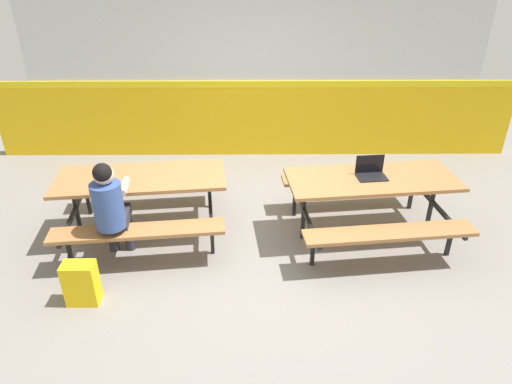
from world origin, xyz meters
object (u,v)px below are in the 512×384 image
object	(u,v)px
laptop_dark	(371,172)
backpack_dark	(82,283)
picnic_table_left	(142,189)
student_nearer	(110,205)
picnic_table_right	(371,191)

from	to	relation	value
laptop_dark	backpack_dark	bearing A→B (deg)	-158.21
picnic_table_left	student_nearer	xyz separation A→B (m)	(-0.18, -0.58, 0.13)
picnic_table_left	picnic_table_right	bearing A→B (deg)	-1.22
picnic_table_left	picnic_table_right	size ratio (longest dim) A/B	1.00
picnic_table_left	student_nearer	distance (m)	0.62
student_nearer	backpack_dark	size ratio (longest dim) A/B	2.74
picnic_table_right	student_nearer	world-z (taller)	student_nearer
picnic_table_left	laptop_dark	world-z (taller)	laptop_dark
laptop_dark	backpack_dark	xyz separation A→B (m)	(-2.92, -1.17, -0.57)
student_nearer	laptop_dark	world-z (taller)	student_nearer
picnic_table_left	backpack_dark	size ratio (longest dim) A/B	4.41
student_nearer	backpack_dark	distance (m)	0.80
picnic_table_left	picnic_table_right	world-z (taller)	same
student_nearer	picnic_table_right	bearing A→B (deg)	10.80
laptop_dark	backpack_dark	size ratio (longest dim) A/B	0.78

